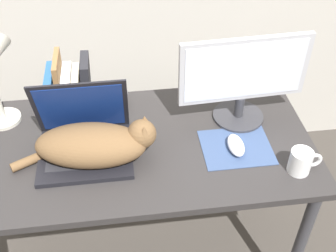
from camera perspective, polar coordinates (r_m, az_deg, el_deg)
desk at (r=1.59m, az=-3.49°, el=-4.46°), size 1.24×0.64×0.71m
laptop at (r=1.50m, az=-11.26°, el=-1.80°), size 0.32×0.27×0.27m
cat at (r=1.44m, az=-9.80°, el=-2.44°), size 0.50×0.23×0.15m
external_monitor at (r=1.55m, az=10.18°, el=6.47°), size 0.48×0.20×0.35m
mousepad at (r=1.53m, az=9.24°, el=-2.85°), size 0.25×0.21×0.00m
computer_mouse at (r=1.51m, az=9.18°, el=-2.57°), size 0.06×0.11×0.04m
book_row at (r=1.65m, az=-13.13°, el=4.79°), size 0.16×0.16×0.25m
webcam at (r=1.69m, az=-6.28°, el=4.32°), size 0.05×0.05×0.08m
mug at (r=1.47m, az=17.60°, el=-4.59°), size 0.11×0.08×0.09m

